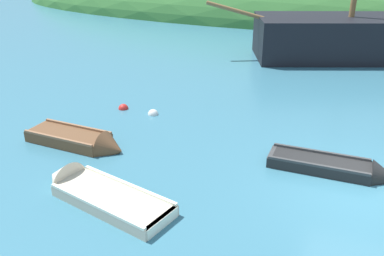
{
  "coord_description": "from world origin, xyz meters",
  "views": [
    {
      "loc": [
        -0.98,
        -9.72,
        5.72
      ],
      "look_at": [
        -5.05,
        1.53,
        0.32
      ],
      "focal_mm": 39.52,
      "sensor_mm": 36.0,
      "label": 1
    }
  ],
  "objects": [
    {
      "name": "ground_plane",
      "position": [
        0.0,
        0.0,
        0.0
      ],
      "size": [
        120.0,
        120.0,
        0.0
      ],
      "primitive_type": "plane",
      "color": "teal"
    },
    {
      "name": "shore_hill",
      "position": [
        -5.77,
        28.26,
        0.0
      ],
      "size": [
        51.99,
        18.73,
        9.05
      ],
      "primitive_type": "ellipsoid",
      "color": "#387033",
      "rests_on": "ground"
    },
    {
      "name": "rowboat_portside",
      "position": [
        -7.95,
        -0.13,
        0.11
      ],
      "size": [
        3.26,
        1.25,
        0.98
      ],
      "rotation": [
        0.0,
        0.0,
        6.21
      ],
      "color": "brown",
      "rests_on": "ground"
    },
    {
      "name": "rowboat_far",
      "position": [
        -6.2,
        -2.38,
        0.08
      ],
      "size": [
        3.9,
        2.07,
        1.09
      ],
      "rotation": [
        0.0,
        0.0,
        2.87
      ],
      "color": "beige",
      "rests_on": "ground"
    },
    {
      "name": "rowboat_center",
      "position": [
        -0.64,
        0.81,
        0.09
      ],
      "size": [
        3.36,
        0.98,
        0.86
      ],
      "rotation": [
        0.0,
        0.0,
        6.25
      ],
      "color": "black",
      "rests_on": "ground"
    },
    {
      "name": "buoy_red",
      "position": [
        -8.24,
        2.95,
        0.0
      ],
      "size": [
        0.36,
        0.36,
        0.36
      ],
      "primitive_type": "sphere",
      "color": "red",
      "rests_on": "ground"
    },
    {
      "name": "buoy_white",
      "position": [
        -6.98,
        2.83,
        0.0
      ],
      "size": [
        0.37,
        0.37,
        0.37
      ],
      "primitive_type": "sphere",
      "color": "white",
      "rests_on": "ground"
    }
  ]
}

